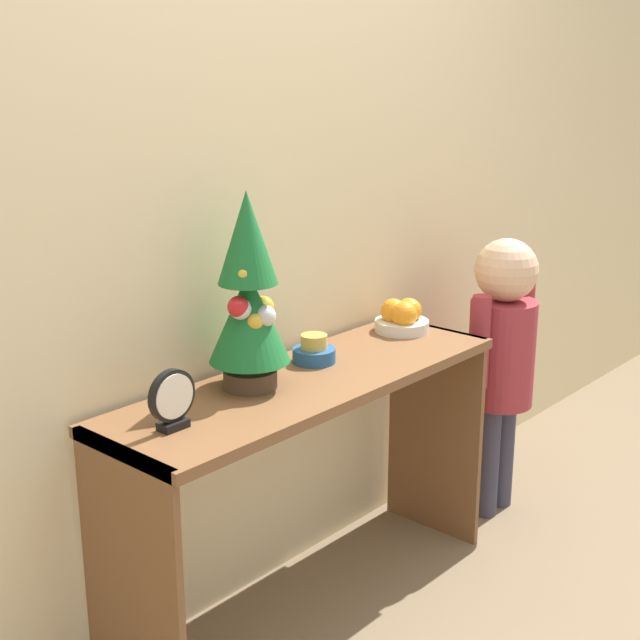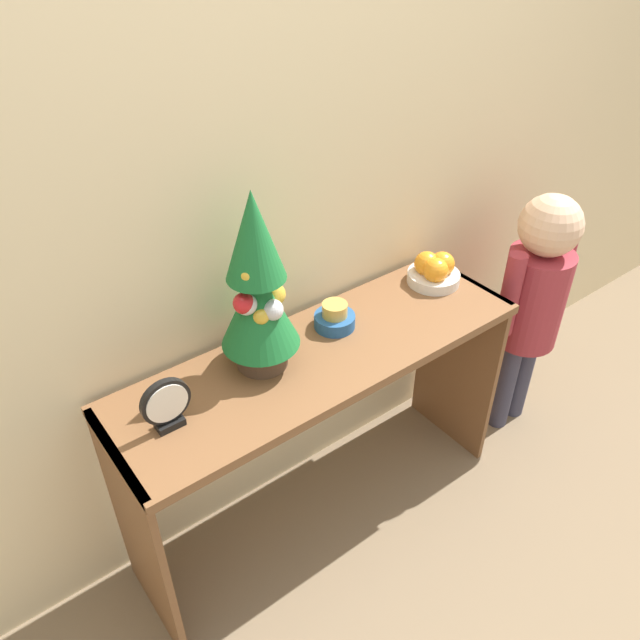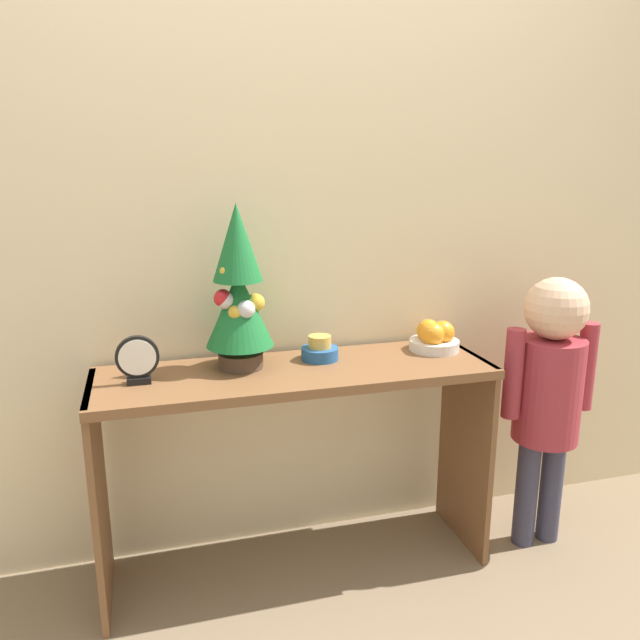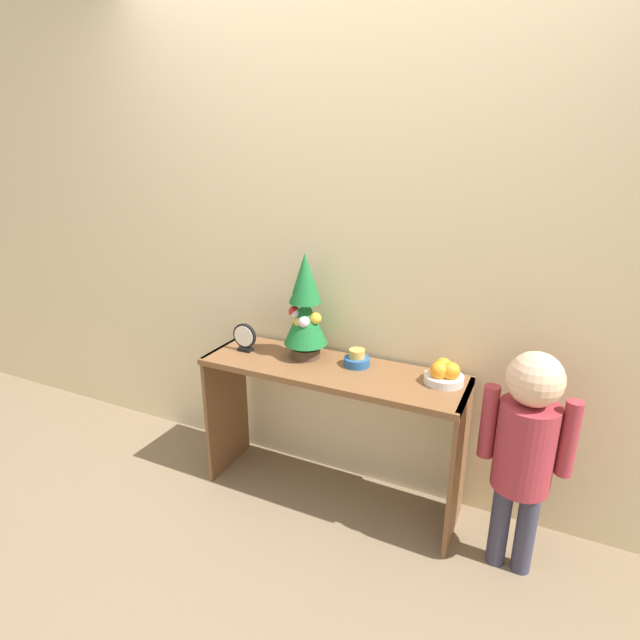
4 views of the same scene
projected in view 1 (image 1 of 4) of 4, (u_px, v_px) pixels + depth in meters
ground_plane at (362, 632)px, 2.51m from camera, size 12.00×12.00×0.00m
back_wall at (243, 174)px, 2.44m from camera, size 7.00×0.05×2.50m
console_table at (310, 429)px, 2.48m from camera, size 1.27×0.39×0.72m
mini_tree at (249, 296)px, 2.28m from camera, size 0.21×0.21×0.52m
fruit_bowl at (402, 317)px, 2.83m from camera, size 0.17×0.17×0.10m
singing_bowl at (314, 351)px, 2.54m from camera, size 0.12×0.12×0.08m
desk_clock at (172, 400)px, 2.07m from camera, size 0.13×0.04×0.15m
child_figure at (502, 345)px, 3.04m from camera, size 0.35×0.23×0.99m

